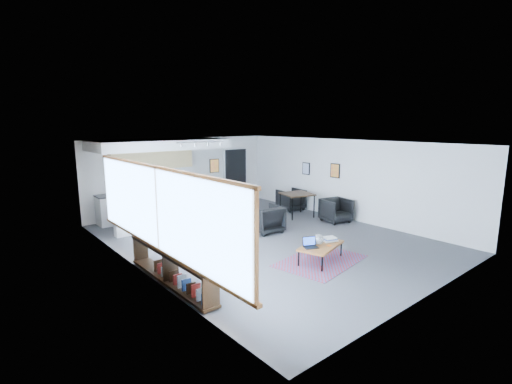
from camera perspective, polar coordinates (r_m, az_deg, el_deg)
room at (r=9.91m, az=1.29°, el=0.03°), size 7.02×9.02×2.62m
window at (r=7.28m, az=-14.88°, el=-2.93°), size 0.10×5.95×1.66m
console at (r=7.55m, az=-12.84°, el=-11.34°), size 0.35×3.00×0.80m
kitchenette at (r=12.34m, az=-14.40°, el=2.15°), size 4.20×1.96×2.60m
doorway at (r=14.78m, az=-3.23°, el=2.61°), size 1.10×0.12×2.15m
track_light at (r=11.19m, az=-8.48°, el=7.46°), size 1.60×0.07×0.15m
wall_art_lower at (r=12.64m, az=12.06°, el=3.23°), size 0.03×0.38×0.48m
wall_art_upper at (r=13.48m, az=7.72°, el=3.59°), size 0.03×0.34×0.44m
kilim_rug at (r=8.74m, az=9.89°, el=-10.40°), size 2.24×1.72×0.01m
coffee_table at (r=8.62m, az=9.96°, el=-8.17°), size 1.34×0.97×0.39m
laptop at (r=8.41m, az=8.32°, el=-7.94°), size 0.38×0.35×0.22m
ceramic_pot at (r=8.59m, az=9.61°, el=-7.19°), size 0.24×0.24×0.24m
book_stack at (r=8.90m, az=11.25°, el=-7.11°), size 0.39×0.35×0.10m
coaster at (r=8.57m, az=11.17°, el=-8.08°), size 0.10×0.10×0.01m
armchair_left at (r=9.94m, az=-7.67°, el=-5.47°), size 0.78×0.74×0.76m
armchair_right at (r=10.69m, az=1.60°, el=-3.99°), size 0.92×0.88×0.85m
floor_lamp at (r=10.47m, az=-8.61°, el=1.00°), size 0.51×0.51×1.60m
dining_table at (r=12.53m, az=6.34°, el=-0.51°), size 1.15×1.15×0.79m
dining_chair_near at (r=12.09m, az=12.22°, el=-2.88°), size 0.80×0.76×0.70m
dining_chair_far at (r=13.52m, az=5.39°, el=-1.25°), size 0.75×0.71×0.71m
microwave at (r=13.13m, az=-11.98°, el=1.51°), size 0.53×0.33×0.34m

